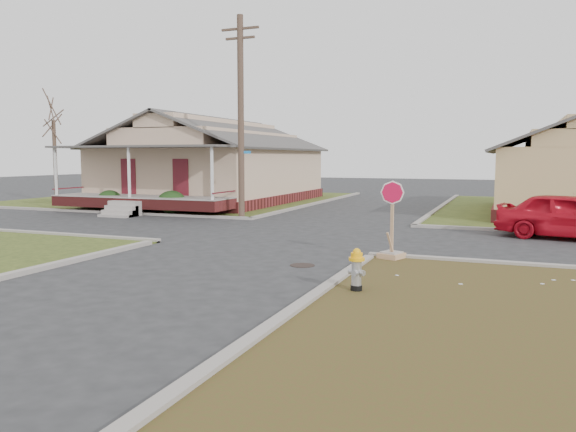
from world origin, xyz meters
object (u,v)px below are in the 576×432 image
at_px(stop_sign, 392,242).
at_px(red_sedan, 569,216).
at_px(fire_hydrant, 357,267).
at_px(utility_pole, 241,115).

xyz_separation_m(stop_sign, red_sedan, (4.84, 6.10, 0.29)).
bearing_deg(stop_sign, fire_hydrant, -69.34).
relative_size(fire_hydrant, stop_sign, 0.42).
distance_m(utility_pole, red_sedan, 13.87).
relative_size(utility_pole, fire_hydrant, 10.24).
xyz_separation_m(utility_pole, fire_hydrant, (8.44, -11.73, -4.13)).
height_order(utility_pole, stop_sign, utility_pole).
bearing_deg(fire_hydrant, red_sedan, 86.08).
bearing_deg(fire_hydrant, stop_sign, 112.41).
bearing_deg(stop_sign, utility_pole, 156.89).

